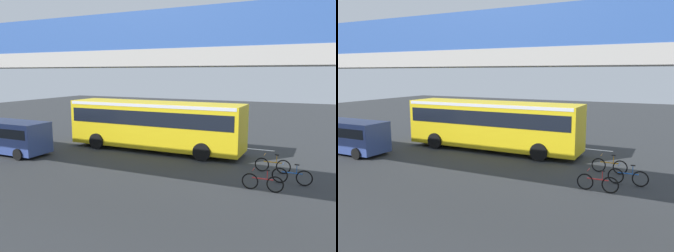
% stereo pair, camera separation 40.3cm
% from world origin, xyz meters
% --- Properties ---
extents(ground, '(80.00, 80.00, 0.00)m').
position_xyz_m(ground, '(0.00, 0.00, 0.00)').
color(ground, '#2D3033').
extents(city_bus, '(11.54, 2.85, 3.15)m').
position_xyz_m(city_bus, '(0.14, 0.70, 1.88)').
color(city_bus, yellow).
rests_on(city_bus, ground).
extents(parked_van, '(4.80, 2.17, 2.05)m').
position_xyz_m(parked_van, '(7.70, 5.37, 1.18)').
color(parked_van, '#33478C').
rests_on(parked_van, ground).
extents(bicycle_orange, '(1.77, 0.44, 0.96)m').
position_xyz_m(bicycle_orange, '(-7.56, 2.64, 0.37)').
color(bicycle_orange, black).
rests_on(bicycle_orange, ground).
extents(bicycle_blue, '(1.77, 0.44, 0.96)m').
position_xyz_m(bicycle_blue, '(-8.63, 4.16, 0.37)').
color(bicycle_blue, black).
rests_on(bicycle_blue, ground).
extents(bicycle_red, '(1.77, 0.44, 0.96)m').
position_xyz_m(bicycle_red, '(-7.57, 5.60, 0.37)').
color(bicycle_red, black).
rests_on(bicycle_red, ground).
extents(pedestrian, '(0.38, 0.38, 1.79)m').
position_xyz_m(pedestrian, '(2.52, -1.95, 0.89)').
color(pedestrian, '#2D2D38').
rests_on(pedestrian, ground).
extents(traffic_sign, '(0.08, 0.60, 2.80)m').
position_xyz_m(traffic_sign, '(7.88, -2.55, 1.89)').
color(traffic_sign, slate).
rests_on(traffic_sign, ground).
extents(lane_dash_leftmost, '(2.00, 0.20, 0.01)m').
position_xyz_m(lane_dash_leftmost, '(-6.00, -2.34, 0.00)').
color(lane_dash_leftmost, silver).
rests_on(lane_dash_leftmost, ground).
extents(lane_dash_left, '(2.00, 0.20, 0.01)m').
position_xyz_m(lane_dash_left, '(-2.00, -2.34, 0.00)').
color(lane_dash_left, silver).
rests_on(lane_dash_left, ground).
extents(lane_dash_centre, '(2.00, 0.20, 0.01)m').
position_xyz_m(lane_dash_centre, '(2.00, -2.34, 0.00)').
color(lane_dash_centre, silver).
rests_on(lane_dash_centre, ground).
extents(lane_dash_right, '(2.00, 0.20, 0.01)m').
position_xyz_m(lane_dash_right, '(6.00, -2.34, 0.00)').
color(lane_dash_right, silver).
rests_on(lane_dash_right, ground).
extents(pedestrian_overpass, '(31.33, 2.60, 6.80)m').
position_xyz_m(pedestrian_overpass, '(0.00, 9.67, 5.09)').
color(pedestrian_overpass, '#B2ADA5').
rests_on(pedestrian_overpass, ground).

